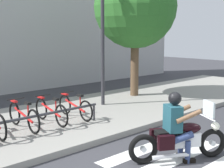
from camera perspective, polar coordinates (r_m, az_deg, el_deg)
The scene contains 11 objects.
sidewalk at distance 8.92m, azimuth -12.89°, elevation -7.15°, with size 24.00×4.40×0.15m, color gray.
crosswalk_stripe_3 at distance 6.75m, azimuth 11.80°, elevation -13.17°, with size 2.80×0.40×0.01m, color white.
crosswalk_stripe_4 at distance 7.21m, azimuth 6.52°, elevation -11.56°, with size 2.80×0.40×0.01m, color white.
motorcycle at distance 6.52m, azimuth 12.26°, elevation -9.80°, with size 1.91×1.14×1.20m.
rider at distance 6.38m, azimuth 11.72°, elevation -6.79°, with size 0.77×0.72×1.43m.
bicycle_3 at distance 8.21m, azimuth -15.89°, elevation -5.68°, with size 0.48×1.66×0.75m.
bicycle_4 at distance 8.58m, azimuth -11.13°, elevation -4.89°, with size 0.48×1.65×0.73m.
bicycle_5 at distance 9.01m, azimuth -6.81°, elevation -4.13°, with size 0.48×1.63×0.72m.
bike_rack at distance 7.54m, azimuth -16.70°, elevation -6.43°, with size 4.58×0.07×0.49m.
street_lamp at distance 10.43m, azimuth -1.73°, elevation 9.93°, with size 0.28×0.28×4.45m.
tree_near_rack at distance 12.14m, azimuth 4.28°, elevation 13.86°, with size 3.15×3.15×5.13m.
Camera 1 is at (-4.21, -2.77, 2.55)m, focal length 49.95 mm.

